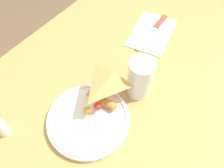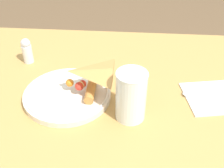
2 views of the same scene
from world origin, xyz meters
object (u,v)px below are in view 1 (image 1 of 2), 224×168
butter_knife (154,30)px  napkin_folded (152,33)px  plate_pizza (89,118)px  milk_glass (140,80)px  dining_table (134,94)px

butter_knife → napkin_folded: bearing=-0.0°
plate_pizza → butter_knife: (-0.42, -0.03, -0.01)m
milk_glass → napkin_folded: milk_glass is taller
butter_knife → plate_pizza: bearing=3.4°
plate_pizza → napkin_folded: bearing=-175.3°
plate_pizza → napkin_folded: (-0.41, -0.03, -0.01)m
milk_glass → napkin_folded: bearing=-159.6°
napkin_folded → butter_knife: butter_knife is taller
milk_glass → butter_knife: 0.28m
milk_glass → butter_knife: milk_glass is taller
dining_table → plate_pizza: size_ratio=5.60×
dining_table → napkin_folded: (-0.21, -0.06, 0.10)m
dining_table → milk_glass: bearing=37.8°
plate_pizza → milk_glass: milk_glass is taller
plate_pizza → butter_knife: 0.42m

